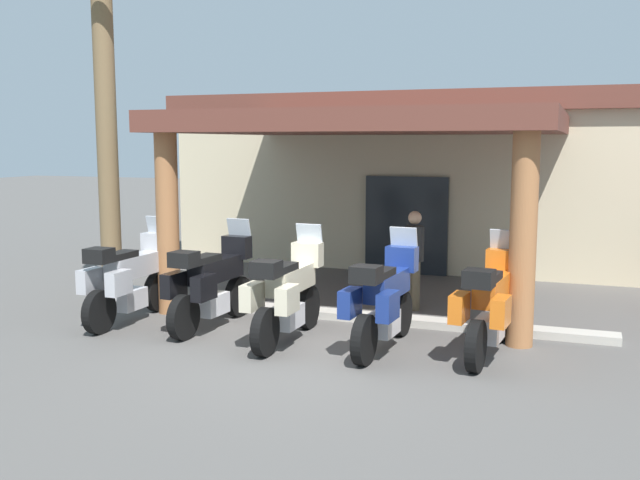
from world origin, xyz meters
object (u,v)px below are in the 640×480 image
Objects in this scene: motorcycle_blue at (384,300)px; motel_building at (431,175)px; pedestrian at (414,253)px; motorcycle_silver at (129,279)px; motorcycle_cream at (287,294)px; motorcycle_orange at (490,305)px; motorcycle_black at (211,283)px; palm_tree_roadside at (104,41)px.

motel_building is at bearing 11.15° from motorcycle_blue.
pedestrian is (0.92, -5.76, -1.05)m from motel_building.
motel_building reaches higher than motorcycle_silver.
motorcycle_cream is at bearing -152.54° from pedestrian.
pedestrian is at bearing -80.77° from motel_building.
motorcycle_blue is 1.00× the size of motorcycle_orange.
motorcycle_cream is 1.00× the size of motorcycle_orange.
motorcycle_silver is 1.40m from motorcycle_black.
motorcycle_cream is 0.34× the size of palm_tree_roadside.
motorcycle_orange is 1.31× the size of pedestrian.
motorcycle_silver and motorcycle_blue have the same top height.
motorcycle_silver is at bearing 173.93° from pedestrian.
palm_tree_roadside is at bearing 151.84° from pedestrian.
motel_building is at bearing -20.37° from motorcycle_silver.
motorcycle_black is at bearing -83.93° from motorcycle_silver.
motorcycle_orange is 0.34× the size of palm_tree_roadside.
motel_building reaches higher than motorcycle_cream.
motorcycle_blue is at bearing -82.41° from motel_building.
motel_building reaches higher than motorcycle_orange.
motel_building is at bearing 55.54° from palm_tree_roadside.
motorcycle_silver is at bearing 96.09° from motorcycle_orange.
motorcycle_black is at bearing 94.60° from motorcycle_orange.
motorcycle_blue is at bearing -16.36° from palm_tree_roadside.
motorcycle_orange is 2.79m from pedestrian.
motorcycle_black is at bearing -176.16° from pedestrian.
motorcycle_blue is at bearing -86.06° from motorcycle_cream.
motorcycle_black is 4.18m from motorcycle_orange.
motorcycle_blue is (4.17, -0.09, 0.00)m from motorcycle_silver.
motel_building reaches higher than pedestrian.
motel_building reaches higher than motorcycle_blue.
palm_tree_roadside is at bearing -124.28° from motel_building.
palm_tree_roadside is (-4.22, 1.74, 3.90)m from motorcycle_cream.
motorcycle_black is 1.32× the size of pedestrian.
motorcycle_black is at bearing -101.82° from motel_building.
pedestrian reaches higher than motorcycle_silver.
motorcycle_silver is 1.00× the size of motorcycle_black.
pedestrian is (1.23, 2.60, 0.28)m from motorcycle_cream.
pedestrian is (4.02, 2.42, 0.28)m from motorcycle_silver.
palm_tree_roadside is at bearing 43.17° from motorcycle_silver.
motorcycle_orange is (1.39, 0.21, 0.00)m from motorcycle_blue.
motorcycle_orange is at bearing -93.13° from pedestrian.
motorcycle_blue is 7.03m from palm_tree_roadside.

